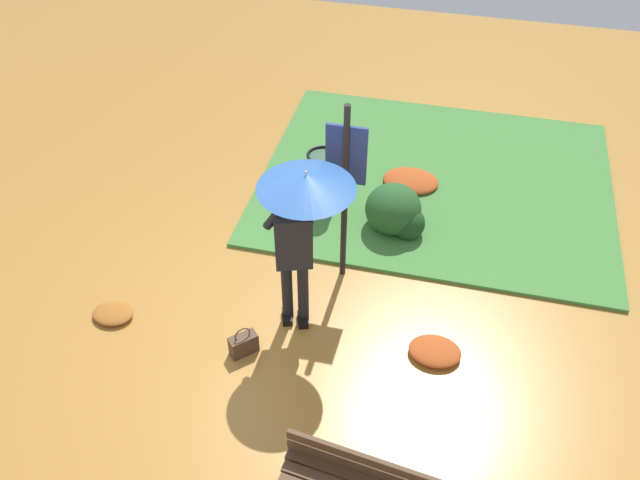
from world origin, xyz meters
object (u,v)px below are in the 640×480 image
(person_with_umbrella, at_px, (300,212))
(handbag, at_px, (244,344))
(trash_bin, at_px, (323,180))
(info_sign_post, at_px, (346,175))

(person_with_umbrella, relative_size, handbag, 5.53)
(handbag, xyz_separation_m, trash_bin, (0.23, 2.64, 0.29))
(person_with_umbrella, height_order, handbag, person_with_umbrella)
(person_with_umbrella, xyz_separation_m, handbag, (-0.49, -0.61, -1.42))
(person_with_umbrella, relative_size, trash_bin, 2.45)
(person_with_umbrella, xyz_separation_m, info_sign_post, (0.27, 0.84, -0.11))
(person_with_umbrella, height_order, info_sign_post, info_sign_post)
(info_sign_post, distance_m, trash_bin, 1.67)
(person_with_umbrella, distance_m, info_sign_post, 0.89)
(person_with_umbrella, bearing_deg, info_sign_post, 71.88)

